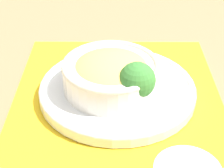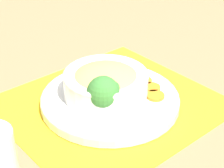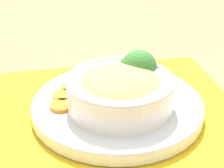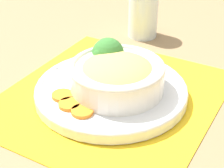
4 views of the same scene
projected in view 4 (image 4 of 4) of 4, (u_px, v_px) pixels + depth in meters
ground_plane at (111, 97)px, 0.69m from camera, size 4.00×4.00×0.00m
placemat at (111, 96)px, 0.69m from camera, size 0.45×0.42×0.00m
plate at (111, 90)px, 0.68m from camera, size 0.28×0.28×0.02m
bowl at (117, 74)px, 0.66m from camera, size 0.17×0.17×0.06m
broccoli_floret at (108, 54)px, 0.70m from camera, size 0.06×0.06×0.07m
carrot_slice_near at (62, 95)px, 0.65m from camera, size 0.04×0.04×0.01m
carrot_slice_middle at (69, 104)px, 0.63m from camera, size 0.04×0.04×0.01m
carrot_slice_far at (82, 111)px, 0.61m from camera, size 0.04×0.04×0.01m
water_glass at (143, 16)px, 0.90m from camera, size 0.07×0.07×0.11m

